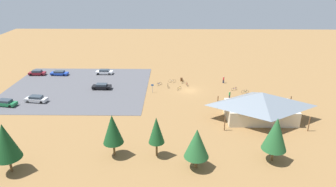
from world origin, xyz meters
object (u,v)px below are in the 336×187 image
at_px(car_silver_aisle_side, 36,99).
at_px(pine_mideast, 197,143).
at_px(visitor_crossing_yard, 224,80).
at_px(car_black_by_curb, 102,86).
at_px(lot_sign, 152,87).
at_px(pine_far_west, 113,129).
at_px(bicycle_purple_by_bin, 234,89).
at_px(car_maroon_end_stall, 37,73).
at_px(pine_west, 276,134).
at_px(bicycle_white_back_row, 172,81).
at_px(car_green_second_row, 5,103).
at_px(pine_midwest, 5,141).
at_px(pine_far_east, 156,130).
at_px(bicycle_orange_edge_south, 183,81).
at_px(bicycle_green_mid_cluster, 256,95).
at_px(visitor_by_pavilion, 230,95).
at_px(bicycle_teal_near_sign, 245,92).
at_px(bicycle_black_lone_east, 168,86).
at_px(car_blue_far_end, 59,73).
at_px(car_white_front_row, 104,72).
at_px(trash_bin, 181,79).
at_px(bike_pavilion, 261,104).
at_px(bicycle_blue_lone_west, 159,84).
at_px(bicycle_red_yard_right, 187,84).
at_px(bicycle_yellow_front_row, 179,88).

bearing_deg(car_silver_aisle_side, pine_mideast, 145.12).
bearing_deg(visitor_crossing_yard, car_black_by_curb, 9.22).
bearing_deg(lot_sign, pine_far_west, 80.64).
relative_size(bicycle_purple_by_bin, car_maroon_end_stall, 0.33).
height_order(pine_west, visitor_crossing_yard, pine_west).
relative_size(pine_west, pine_far_west, 1.03).
bearing_deg(bicycle_white_back_row, car_green_second_row, 23.09).
height_order(car_green_second_row, visitor_crossing_yard, visitor_crossing_yard).
bearing_deg(car_green_second_row, lot_sign, -165.50).
bearing_deg(car_silver_aisle_side, pine_midwest, 105.26).
height_order(pine_mideast, pine_far_east, pine_far_east).
bearing_deg(bicycle_orange_edge_south, bicycle_green_mid_cluster, 152.91).
bearing_deg(car_silver_aisle_side, visitor_by_pavilion, -176.89).
xyz_separation_m(pine_midwest, bicycle_purple_by_bin, (-37.54, -31.91, -4.60)).
height_order(bicycle_teal_near_sign, car_green_second_row, car_green_second_row).
relative_size(pine_mideast, bicycle_black_lone_east, 3.79).
xyz_separation_m(car_blue_far_end, car_white_front_row, (-12.01, -1.10, 0.03)).
bearing_deg(trash_bin, pine_west, 110.00).
xyz_separation_m(bike_pavilion, lot_sign, (21.38, -13.07, -1.66)).
distance_m(car_green_second_row, car_white_front_row, 26.77).
distance_m(bicycle_blue_lone_west, bicycle_purple_by_bin, 18.30).
xyz_separation_m(pine_mideast, car_silver_aisle_side, (32.91, -22.95, -3.30)).
height_order(lot_sign, car_silver_aisle_side, lot_sign).
relative_size(trash_bin, bicycle_red_yard_right, 0.56).
distance_m(pine_west, visitor_crossing_yard, 33.95).
bearing_deg(visitor_by_pavilion, pine_mideast, 70.04).
height_order(bicycle_teal_near_sign, car_black_by_curb, car_black_by_curb).
xyz_separation_m(trash_bin, car_silver_aisle_side, (31.75, 13.91, 0.30)).
distance_m(car_green_second_row, car_maroon_end_stall, 20.07).
distance_m(pine_west, car_blue_far_end, 60.22).
relative_size(bike_pavilion, bicycle_blue_lone_west, 11.91).
xyz_separation_m(pine_far_west, visitor_crossing_yard, (-21.79, -32.69, -3.69)).
height_order(bicycle_teal_near_sign, car_white_front_row, car_white_front_row).
height_order(car_maroon_end_stall, visitor_crossing_yard, visitor_crossing_yard).
relative_size(trash_bin, bicycle_white_back_row, 0.50).
distance_m(trash_bin, car_maroon_end_stall, 39.24).
height_order(pine_far_east, bicycle_green_mid_cluster, pine_far_east).
distance_m(bicycle_teal_near_sign, bicycle_green_mid_cluster, 2.71).
relative_size(car_green_second_row, car_silver_aisle_side, 1.01).
height_order(bicycle_red_yard_right, bicycle_black_lone_east, bicycle_black_lone_east).
bearing_deg(pine_far_west, pine_west, 177.63).
bearing_deg(bicycle_yellow_front_row, bicycle_teal_near_sign, 172.21).
relative_size(bicycle_white_back_row, car_black_by_curb, 0.41).
bearing_deg(bicycle_green_mid_cluster, car_green_second_row, 6.61).
xyz_separation_m(pine_mideast, pine_west, (-11.56, -1.89, 0.54)).
xyz_separation_m(bicycle_green_mid_cluster, car_maroon_end_stall, (55.75, -13.72, 0.37)).
xyz_separation_m(bicycle_black_lone_east, car_maroon_end_stall, (35.64, -8.77, 0.37)).
bearing_deg(bicycle_red_yard_right, bicycle_teal_near_sign, 160.24).
distance_m(bicycle_blue_lone_west, bicycle_yellow_front_row, 5.69).
bearing_deg(car_silver_aisle_side, car_white_front_row, -119.49).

